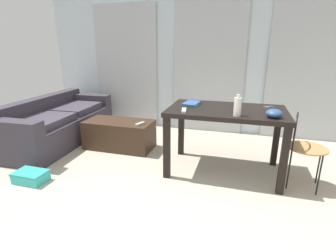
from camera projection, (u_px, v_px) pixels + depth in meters
The scene contains 14 objects.
ground_plane at pixel (182, 179), 2.95m from camera, with size 7.46×7.46×0.00m, color #B2A893.
wall_back at pixel (210, 60), 4.36m from camera, with size 5.98×0.10×2.49m, color silver.
curtains at pixel (209, 69), 4.33m from camera, with size 4.26×0.03×2.18m.
couch at pixel (57, 124), 4.05m from camera, with size 0.93×2.03×0.69m.
coffee_table at pixel (120, 134), 3.80m from camera, with size 1.00×0.48×0.42m.
craft_table at pixel (226, 118), 2.95m from camera, with size 1.32×0.80×0.78m.
wire_chair at pixel (301, 141), 2.69m from camera, with size 0.40×0.42×0.81m.
bottle_near at pixel (238, 107), 2.59m from camera, with size 0.08×0.08×0.22m.
bowl at pixel (274, 113), 2.55m from camera, with size 0.16×0.16×0.09m, color #2D4C7A.
book_stack at pixel (192, 104), 3.12m from camera, with size 0.20×0.29×0.03m.
tv_remote_on_table at pixel (184, 110), 2.80m from camera, with size 0.05×0.18×0.02m, color #B7B7B2.
scissors at pixel (270, 107), 3.02m from camera, with size 0.12×0.10×0.00m.
tv_remote_primary at pixel (140, 124), 3.58m from camera, with size 0.05×0.15×0.02m, color #B7B7B2.
shoebox at pixel (31, 177), 2.87m from camera, with size 0.35×0.23×0.12m.
Camera 1 is at (0.58, -1.42, 1.46)m, focal length 27.34 mm.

